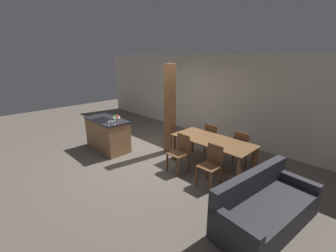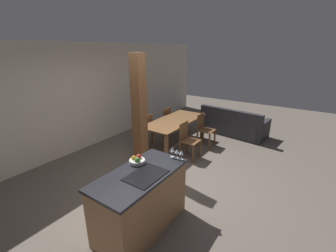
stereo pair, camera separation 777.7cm
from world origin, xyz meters
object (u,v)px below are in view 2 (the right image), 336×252
fruit_bowl (137,160)px  wine_glass_far (172,150)px  dining_chair_far_left (145,129)px  kitchen_island (141,201)px  dining_chair_far_right (164,121)px  wine_glass_middle (177,151)px  couch (233,125)px  dining_chair_near_right (204,129)px  timber_post (139,114)px  wine_glass_near (181,153)px  dining_table (174,123)px  dining_chair_near_left (188,140)px

fruit_bowl → wine_glass_far: wine_glass_far is taller
dining_chair_far_left → fruit_bowl: bearing=37.9°
kitchen_island → dining_chair_far_right: kitchen_island is taller
wine_glass_middle → dining_chair_far_right: bearing=38.8°
wine_glass_middle → wine_glass_far: size_ratio=1.00×
dining_chair_far_right → couch: (1.32, -1.71, -0.19)m
fruit_bowl → wine_glass_middle: wine_glass_middle is taller
fruit_bowl → dining_chair_near_right: fruit_bowl is taller
dining_chair_far_left → dining_chair_far_right: size_ratio=1.00×
wine_glass_far → timber_post: size_ratio=0.06×
couch → wine_glass_near: bearing=103.8°
fruit_bowl → dining_chair_near_right: size_ratio=0.27×
kitchen_island → wine_glass_near: size_ratio=9.14×
wine_glass_middle → dining_table: bearing=33.5°
kitchen_island → couch: bearing=2.5°
dining_chair_far_left → dining_table: bearing=123.7°
dining_chair_far_left → timber_post: timber_post is taller
wine_glass_far → dining_chair_near_left: (1.72, 0.68, -0.57)m
wine_glass_near → wine_glass_middle: same height
wine_glass_far → dining_chair_far_right: (2.62, 2.02, -0.57)m
kitchen_island → dining_chair_far_left: 3.03m
wine_glass_near → dining_chair_near_left: size_ratio=0.18×
fruit_bowl → dining_table: size_ratio=0.12×
dining_chair_near_left → wine_glass_near: bearing=-153.8°
fruit_bowl → timber_post: 1.57m
fruit_bowl → dining_table: fruit_bowl is taller
couch → kitchen_island: bearing=99.3°
kitchen_island → dining_chair_far_left: (2.36, 1.90, 0.01)m
wine_glass_middle → dining_table: size_ratio=0.08×
dining_chair_far_right → dining_table: bearing=56.3°
dining_chair_far_right → timber_post: 2.15m
dining_table → wine_glass_near: bearing=-145.0°
dining_table → dining_chair_far_right: (0.45, 0.67, -0.16)m
wine_glass_far → dining_chair_near_right: wine_glass_far is taller
fruit_bowl → dining_chair_near_right: 3.13m
fruit_bowl → dining_table: 2.83m
kitchen_island → wine_glass_near: bearing=-23.8°
dining_chair_near_left → dining_chair_far_left: (0.00, 1.34, 0.00)m
dining_chair_far_right → timber_post: bearing=20.7°
kitchen_island → wine_glass_near: (0.64, -0.28, 0.58)m
kitchen_island → wine_glass_middle: size_ratio=9.14×
wine_glass_middle → couch: (3.94, 0.40, -0.76)m
kitchen_island → timber_post: 1.98m
dining_chair_near_left → kitchen_island: bearing=-166.6°
wine_glass_far → dining_chair_near_right: 2.76m
kitchen_island → wine_glass_far: bearing=-10.5°
couch → wine_glass_far: bearing=101.4°
dining_chair_far_right → wine_glass_middle: bearing=38.8°
dining_chair_near_right → timber_post: timber_post is taller
fruit_bowl → dining_chair_far_left: (2.17, 1.69, -0.50)m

